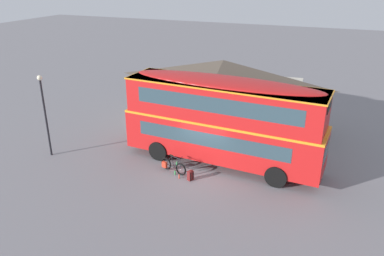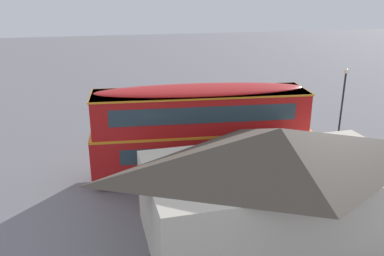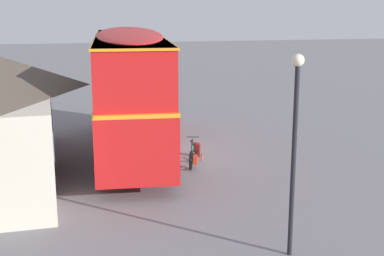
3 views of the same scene
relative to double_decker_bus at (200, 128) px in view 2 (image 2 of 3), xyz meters
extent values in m
plane|color=slate|center=(-0.66, -1.21, -2.65)|extent=(120.00, 120.00, 0.00)
cylinder|color=black|center=(3.37, 0.99, -2.10)|extent=(1.11, 0.35, 1.10)
cylinder|color=black|center=(3.23, -1.39, -2.10)|extent=(1.11, 0.35, 1.10)
cylinder|color=black|center=(-3.24, 1.39, -2.10)|extent=(1.11, 0.35, 1.10)
cylinder|color=black|center=(-3.38, -0.99, -2.10)|extent=(1.11, 0.35, 1.10)
cube|color=red|center=(-0.01, 0.00, -1.13)|extent=(10.82, 3.14, 2.10)
cube|color=orange|center=(-0.01, 0.00, -0.05)|extent=(10.84, 3.16, 0.12)
cube|color=red|center=(-0.01, 0.00, 0.93)|extent=(10.50, 3.07, 1.90)
ellipsoid|color=red|center=(-0.01, 0.00, 1.96)|extent=(10.28, 3.01, 0.36)
cube|color=#2D424C|center=(5.31, -0.32, -0.88)|extent=(0.18, 2.05, 0.90)
cube|color=black|center=(5.17, -0.31, 1.45)|extent=(0.14, 1.38, 0.44)
cube|color=#2D424C|center=(-0.28, -1.23, -0.83)|extent=(8.32, 0.54, 0.76)
cube|color=#2D424C|center=(-0.08, -1.21, 1.08)|extent=(8.75, 0.57, 0.80)
cube|color=#2D424C|center=(-0.13, 1.25, -0.83)|extent=(8.32, 0.54, 0.76)
cube|color=#2D424C|center=(0.07, 1.21, 1.08)|extent=(8.75, 0.57, 0.80)
cube|color=orange|center=(-0.01, 0.00, 1.84)|extent=(10.61, 3.16, 0.08)
torus|color=black|center=(-1.52, -2.12, -2.31)|extent=(0.68, 0.26, 0.68)
torus|color=black|center=(-2.49, -1.84, -2.31)|extent=(0.68, 0.26, 0.68)
cylinder|color=#B2B2B7|center=(-1.52, -2.12, -2.31)|extent=(0.08, 0.11, 0.05)
cylinder|color=#B2B2B7|center=(-2.49, -1.84, -2.31)|extent=(0.08, 0.11, 0.05)
cylinder|color=black|center=(-1.78, -2.04, -2.05)|extent=(0.45, 0.16, 0.65)
cylinder|color=black|center=(-1.85, -2.03, -1.73)|extent=(0.55, 0.19, 0.05)
cylinder|color=black|center=(-2.05, -1.97, -2.05)|extent=(0.18, 0.08, 0.65)
cylinder|color=black|center=(-2.24, -1.91, -2.34)|extent=(0.52, 0.17, 0.09)
cylinder|color=black|center=(-2.30, -1.89, -2.02)|extent=(0.40, 0.14, 0.59)
cylinder|color=black|center=(-1.54, -2.11, -2.02)|extent=(0.10, 0.06, 0.57)
cylinder|color=black|center=(-1.57, -2.10, -1.69)|extent=(0.15, 0.45, 0.03)
ellipsoid|color=black|center=(-2.14, -1.94, -1.70)|extent=(0.28, 0.17, 0.06)
cube|color=red|center=(-2.51, -2.00, -2.29)|extent=(0.31, 0.21, 0.32)
cylinder|color=green|center=(-1.78, -2.04, -2.05)|extent=(0.07, 0.07, 0.18)
cube|color=maroon|center=(-0.87, -2.39, -2.40)|extent=(0.32, 0.35, 0.50)
ellipsoid|color=maroon|center=(-0.87, -2.39, -2.15)|extent=(0.30, 0.33, 0.10)
cube|color=#471111|center=(-0.98, -2.33, -2.47)|extent=(0.12, 0.20, 0.17)
cylinder|color=black|center=(-0.80, -2.51, -2.40)|extent=(0.05, 0.05, 0.40)
cylinder|color=black|center=(-0.73, -2.37, -2.40)|extent=(0.05, 0.05, 0.40)
cylinder|color=#D84C33|center=(-1.46, -2.47, -2.53)|extent=(0.07, 0.07, 0.23)
cylinder|color=black|center=(-1.46, -2.47, -2.40)|extent=(0.04, 0.04, 0.03)
cylinder|color=green|center=(-1.82, -2.18, -2.53)|extent=(0.07, 0.07, 0.23)
cylinder|color=black|center=(-1.82, -2.18, -2.41)|extent=(0.04, 0.04, 0.03)
cube|color=beige|center=(-1.80, 5.52, -1.14)|extent=(10.31, 5.84, 3.02)
pyramid|color=#4C4238|center=(-1.80, 5.52, 1.09)|extent=(10.73, 6.27, 1.44)
cube|color=#3D2319|center=(-1.65, 2.88, -1.60)|extent=(1.10, 0.10, 2.10)
cube|color=#2D424C|center=(-4.15, 2.73, -0.99)|extent=(1.10, 0.10, 0.90)
cube|color=#2D424C|center=(0.85, 3.02, -0.99)|extent=(1.10, 0.10, 0.90)
cylinder|color=black|center=(-9.38, -2.79, -0.42)|extent=(0.11, 0.11, 4.44)
sphere|color=#F2E5BF|center=(-9.38, -2.79, 1.92)|extent=(0.28, 0.28, 0.28)
camera|label=1|loc=(5.57, -17.94, 7.17)|focal=35.60mm
camera|label=2|loc=(4.18, 18.81, 6.88)|focal=38.50mm
camera|label=3|loc=(-20.28, 1.83, 3.15)|focal=50.25mm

